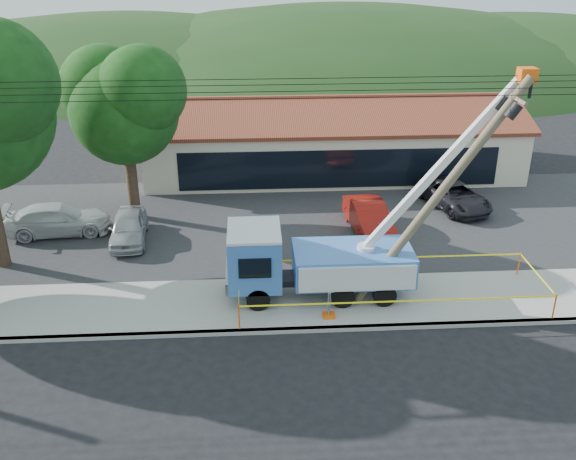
# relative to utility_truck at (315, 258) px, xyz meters

# --- Properties ---
(ground) EXTENTS (120.00, 120.00, 0.00)m
(ground) POSITION_rel_utility_truck_xyz_m (-1.50, -4.60, -1.75)
(ground) COLOR black
(ground) RESTS_ON ground
(curb) EXTENTS (60.00, 0.25, 0.15)m
(curb) POSITION_rel_utility_truck_xyz_m (-1.50, -2.50, -1.68)
(curb) COLOR #AAA69F
(curb) RESTS_ON ground
(sidewalk) EXTENTS (60.00, 4.00, 0.15)m
(sidewalk) POSITION_rel_utility_truck_xyz_m (-1.50, -0.60, -1.68)
(sidewalk) COLOR #AAA69F
(sidewalk) RESTS_ON ground
(parking_lot) EXTENTS (60.00, 12.00, 0.10)m
(parking_lot) POSITION_rel_utility_truck_xyz_m (-1.50, 7.40, -1.70)
(parking_lot) COLOR #28282B
(parking_lot) RESTS_ON ground
(strip_mall) EXTENTS (22.50, 8.53, 4.67)m
(strip_mall) POSITION_rel_utility_truck_xyz_m (2.50, 15.38, 0.13)
(strip_mall) COLOR beige
(strip_mall) RESTS_ON ground
(tree_lot) EXTENTS (6.30, 5.60, 8.94)m
(tree_lot) POSITION_rel_utility_truck_xyz_m (-8.50, 8.40, 4.46)
(tree_lot) COLOR #332316
(tree_lot) RESTS_ON ground
(hill_west) EXTENTS (78.40, 56.00, 28.00)m
(hill_west) POSITION_rel_utility_truck_xyz_m (-16.50, 50.40, -1.75)
(hill_west) COLOR #193513
(hill_west) RESTS_ON ground
(hill_center) EXTENTS (89.60, 64.00, 32.00)m
(hill_center) POSITION_rel_utility_truck_xyz_m (8.50, 50.40, -1.75)
(hill_center) COLOR #193513
(hill_center) RESTS_ON ground
(hill_east) EXTENTS (72.80, 52.00, 26.00)m
(hill_east) POSITION_rel_utility_truck_xyz_m (28.50, 50.40, -1.75)
(hill_east) COLOR #193513
(hill_east) RESTS_ON ground
(utility_truck) EXTENTS (11.26, 3.97, 9.04)m
(utility_truck) POSITION_rel_utility_truck_xyz_m (0.00, 0.00, 0.00)
(utility_truck) COLOR black
(utility_truck) RESTS_ON ground
(leaning_pole) EXTENTS (6.01, 1.97, 8.98)m
(leaning_pole) POSITION_rel_utility_truck_xyz_m (4.82, -0.58, 3.26)
(leaning_pole) COLOR brown
(leaning_pole) RESTS_ON ground
(caution_tape) EXTENTS (11.97, 3.54, 1.02)m
(caution_tape) POSITION_rel_utility_truck_xyz_m (2.91, -0.67, -0.83)
(caution_tape) COLOR #FE5C0D
(caution_tape) RESTS_ON ground
(car_silver) EXTENTS (1.95, 4.20, 1.39)m
(car_silver) POSITION_rel_utility_truck_xyz_m (-8.34, 5.55, -1.75)
(car_silver) COLOR #A1A5A8
(car_silver) RESTS_ON ground
(car_red) EXTENTS (2.05, 4.72, 1.51)m
(car_red) POSITION_rel_utility_truck_xyz_m (3.23, 5.85, -1.75)
(car_red) COLOR maroon
(car_red) RESTS_ON ground
(car_white) EXTENTS (5.24, 2.60, 1.46)m
(car_white) POSITION_rel_utility_truck_xyz_m (-11.92, 6.61, -1.75)
(car_white) COLOR silver
(car_white) RESTS_ON ground
(car_dark) EXTENTS (3.55, 5.28, 1.35)m
(car_dark) POSITION_rel_utility_truck_xyz_m (8.32, 8.66, -1.75)
(car_dark) COLOR black
(car_dark) RESTS_ON ground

